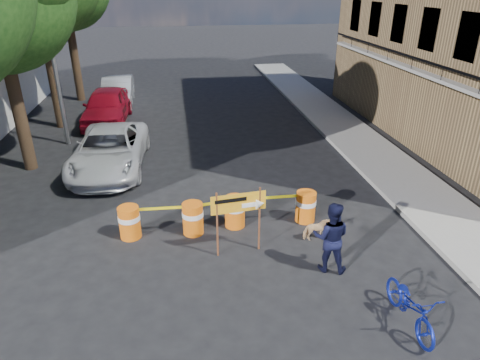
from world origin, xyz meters
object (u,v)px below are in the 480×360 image
object	(u,v)px
barrel_far_left	(130,222)
barrel_mid_right	(235,211)
detour_sign	(245,207)
suv_white	(110,150)
bicycle	(414,287)
sedan_red	(107,106)
barrel_mid_left	(193,218)
pedestrian	(331,237)
sedan_silver	(118,91)
barrel_far_right	(306,206)
dog	(316,230)

from	to	relation	value
barrel_far_left	barrel_mid_right	size ratio (longest dim) A/B	1.00
detour_sign	suv_white	distance (m)	7.21
barrel_far_left	suv_white	distance (m)	4.96
bicycle	sedan_red	distance (m)	16.62
barrel_mid_left	pedestrian	size ratio (longest dim) A/B	0.51
detour_sign	sedan_silver	xyz separation A→B (m)	(-4.68, 15.10, -0.55)
barrel_mid_left	pedestrian	bearing A→B (deg)	-33.85
barrel_mid_right	barrel_mid_left	bearing A→B (deg)	-170.09
barrel_far_right	dog	size ratio (longest dim) A/B	1.28
barrel_far_left	sedan_red	bearing A→B (deg)	100.09
sedan_silver	bicycle	bearing A→B (deg)	-69.54
pedestrian	sedan_red	xyz separation A→B (m)	(-6.68, 12.75, -0.06)
dog	barrel_far_right	bearing A→B (deg)	-10.76
barrel_mid_left	detour_sign	size ratio (longest dim) A/B	0.51
barrel_far_right	pedestrian	bearing A→B (deg)	-92.43
bicycle	suv_white	bearing A→B (deg)	127.05
detour_sign	suv_white	size ratio (longest dim) A/B	0.34
barrel_mid_left	barrel_mid_right	xyz separation A→B (m)	(1.18, 0.21, 0.00)
barrel_far_left	dog	bearing A→B (deg)	-10.09
barrel_mid_right	barrel_far_right	distance (m)	2.03
suv_white	sedan_red	distance (m)	5.84
barrel_far_left	detour_sign	xyz separation A→B (m)	(2.94, -1.13, 0.82)
barrel_far_left	dog	world-z (taller)	barrel_far_left
barrel_far_right	barrel_far_left	bearing A→B (deg)	-178.29
sedan_red	sedan_silver	bearing A→B (deg)	89.33
detour_sign	pedestrian	size ratio (longest dim) A/B	1.00
detour_sign	sedan_red	world-z (taller)	detour_sign
barrel_mid_left	barrel_far_right	bearing A→B (deg)	3.43
barrel_far_left	detour_sign	size ratio (longest dim) A/B	0.51
pedestrian	dog	size ratio (longest dim) A/B	2.52
barrel_far_left	sedan_red	xyz separation A→B (m)	(-1.89, 10.62, 0.35)
sedan_silver	barrel_far_left	bearing A→B (deg)	-84.98
barrel_far_left	sedan_silver	world-z (taller)	sedan_silver
bicycle	dog	bearing A→B (deg)	104.73
pedestrian	barrel_mid_right	bearing A→B (deg)	-29.33
suv_white	sedan_silver	world-z (taller)	sedan_silver
barrel_mid_right	dog	size ratio (longest dim) A/B	1.28
sedan_red	barrel_far_left	bearing A→B (deg)	-78.02
dog	pedestrian	bearing A→B (deg)	164.10
detour_sign	barrel_far_left	bearing A→B (deg)	152.02
sedan_silver	barrel_far_right	bearing A→B (deg)	-66.47
barrel_mid_left	dog	size ratio (longest dim) A/B	1.28
detour_sign	pedestrian	world-z (taller)	same
suv_white	dog	bearing A→B (deg)	-41.30
pedestrian	dog	distance (m)	1.40
barrel_far_right	dog	distance (m)	1.03
barrel_far_left	detour_sign	distance (m)	3.25
suv_white	sedan_silver	size ratio (longest dim) A/B	1.17
barrel_far_left	barrel_far_right	world-z (taller)	same
sedan_red	sedan_silver	distance (m)	3.36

